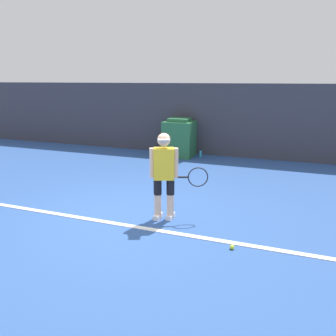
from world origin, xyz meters
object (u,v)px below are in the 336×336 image
at_px(tennis_ball, 232,247).
at_px(covered_chair, 179,138).
at_px(tennis_player, 165,173).
at_px(water_bottle, 200,154).

distance_m(tennis_ball, covered_chair, 5.98).
xyz_separation_m(tennis_player, water_bottle, (-0.59, 4.76, -0.72)).
distance_m(tennis_player, tennis_ball, 1.66).
height_order(covered_chair, water_bottle, covered_chair).
relative_size(tennis_player, covered_chair, 1.26).
xyz_separation_m(tennis_ball, water_bottle, (-1.88, 5.44, 0.08)).
height_order(tennis_player, water_bottle, tennis_player).
relative_size(covered_chair, water_bottle, 5.07).
distance_m(tennis_ball, water_bottle, 5.76).
bearing_deg(tennis_player, tennis_ball, -48.22).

